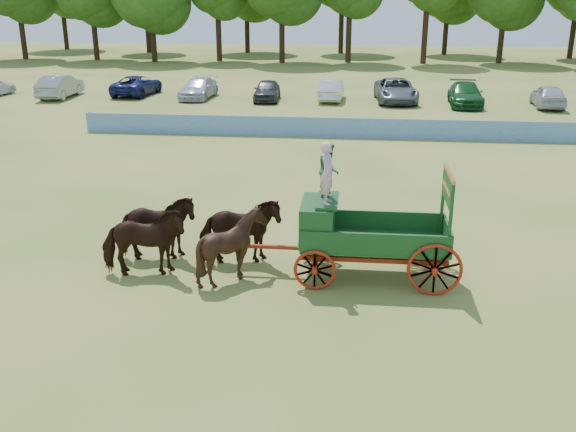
# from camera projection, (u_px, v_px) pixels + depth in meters

# --- Properties ---
(ground) EXTENTS (160.00, 160.00, 0.00)m
(ground) POSITION_uv_depth(u_px,v_px,m) (326.00, 284.00, 16.81)
(ground) COLOR #A4934A
(ground) RESTS_ON ground
(horse_lead_left) EXTENTS (2.43, 1.48, 1.91)m
(horse_lead_left) POSITION_uv_depth(u_px,v_px,m) (143.00, 242.00, 17.04)
(horse_lead_left) COLOR black
(horse_lead_left) RESTS_ON ground
(horse_lead_right) EXTENTS (2.43, 1.49, 1.91)m
(horse_lead_right) POSITION_uv_depth(u_px,v_px,m) (156.00, 228.00, 18.07)
(horse_lead_right) COLOR black
(horse_lead_right) RESTS_ON ground
(horse_wheel_left) EXTENTS (1.81, 1.63, 1.92)m
(horse_wheel_left) POSITION_uv_depth(u_px,v_px,m) (232.00, 246.00, 16.80)
(horse_wheel_left) COLOR black
(horse_wheel_left) RESTS_ON ground
(horse_wheel_right) EXTENTS (2.43, 1.49, 1.91)m
(horse_wheel_right) POSITION_uv_depth(u_px,v_px,m) (240.00, 231.00, 17.83)
(horse_wheel_right) COLOR black
(horse_wheel_right) RESTS_ON ground
(farm_dray) EXTENTS (6.00, 2.00, 3.75)m
(farm_dray) POSITION_uv_depth(u_px,v_px,m) (347.00, 220.00, 16.81)
(farm_dray) COLOR #A92B10
(farm_dray) RESTS_ON ground
(sponsor_banner) EXTENTS (26.00, 0.08, 1.05)m
(sponsor_banner) POSITION_uv_depth(u_px,v_px,m) (325.00, 127.00, 33.62)
(sponsor_banner) COLOR #2069B1
(sponsor_banner) RESTS_ON ground
(parked_cars) EXTENTS (56.21, 7.49, 1.62)m
(parked_cars) POSITION_uv_depth(u_px,v_px,m) (383.00, 91.00, 44.32)
(parked_cars) COLOR silver
(parked_cars) RESTS_ON ground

